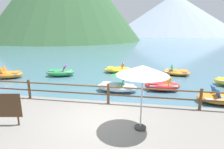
# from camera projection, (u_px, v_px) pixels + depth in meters

# --- Properties ---
(ground_plane) EXTENTS (200.00, 200.00, 0.00)m
(ground_plane) POSITION_uv_depth(u_px,v_px,m) (137.00, 44.00, 45.17)
(ground_plane) COLOR #477084
(dock_railing) EXTENTS (23.92, 0.12, 0.95)m
(dock_railing) POSITION_uv_depth(u_px,v_px,m) (108.00, 92.00, 8.20)
(dock_railing) COLOR brown
(dock_railing) RESTS_ON promenade_dock
(sign_board) EXTENTS (1.17, 0.24, 1.19)m
(sign_board) POSITION_uv_depth(u_px,v_px,m) (5.00, 106.00, 6.31)
(sign_board) COLOR silver
(sign_board) RESTS_ON promenade_dock
(beach_umbrella) EXTENTS (1.70, 1.70, 2.24)m
(beach_umbrella) POSITION_uv_depth(u_px,v_px,m) (143.00, 71.00, 5.73)
(beach_umbrella) COLOR #B2B2B7
(beach_umbrella) RESTS_ON promenade_dock
(pedal_boat_0) EXTENTS (2.48, 1.85, 0.81)m
(pedal_boat_0) POSITION_uv_depth(u_px,v_px,m) (176.00, 72.00, 15.08)
(pedal_boat_0) COLOR orange
(pedal_boat_0) RESTS_ON ground
(pedal_boat_1) EXTENTS (2.56, 1.21, 1.24)m
(pedal_boat_1) POSITION_uv_depth(u_px,v_px,m) (117.00, 85.00, 11.04)
(pedal_boat_1) COLOR white
(pedal_boat_1) RESTS_ON ground
(pedal_boat_2) EXTENTS (2.48, 1.66, 0.89)m
(pedal_boat_2) POSITION_uv_depth(u_px,v_px,m) (60.00, 72.00, 14.69)
(pedal_boat_2) COLOR green
(pedal_boat_2) RESTS_ON ground
(pedal_boat_3) EXTENTS (2.57, 1.44, 0.85)m
(pedal_boat_3) POSITION_uv_depth(u_px,v_px,m) (222.00, 98.00, 9.32)
(pedal_boat_3) COLOR orange
(pedal_boat_3) RESTS_ON ground
(pedal_boat_5) EXTENTS (2.35, 1.72, 0.87)m
(pedal_boat_5) POSITION_uv_depth(u_px,v_px,m) (9.00, 74.00, 14.09)
(pedal_boat_5) COLOR orange
(pedal_boat_5) RESTS_ON ground
(pedal_boat_6) EXTENTS (2.68, 1.74, 0.83)m
(pedal_boat_6) POSITION_uv_depth(u_px,v_px,m) (118.00, 70.00, 15.94)
(pedal_boat_6) COLOR yellow
(pedal_boat_6) RESTS_ON ground
(pedal_boat_7) EXTENTS (2.28, 1.36, 0.90)m
(pedal_boat_7) POSITION_uv_depth(u_px,v_px,m) (162.00, 85.00, 11.27)
(pedal_boat_7) COLOR red
(pedal_boat_7) RESTS_ON ground
(distant_peak) EXTENTS (74.22, 74.22, 24.16)m
(distant_peak) POSITION_uv_depth(u_px,v_px,m) (173.00, 15.00, 109.60)
(distant_peak) COLOR #93A3B7
(distant_peak) RESTS_ON ground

